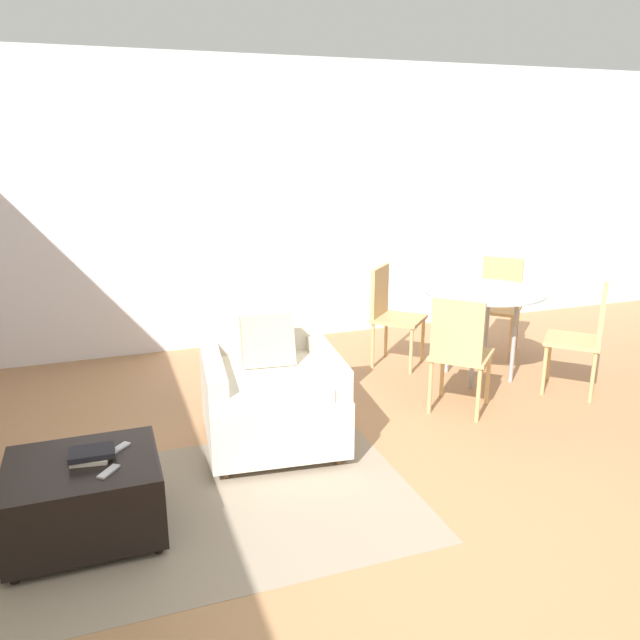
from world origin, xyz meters
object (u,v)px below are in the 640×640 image
tv_remote_secondary (118,448)px  dining_chair_far_right (499,298)px  armchair (271,391)px  tv_remote_primary (109,471)px  dining_table (483,302)px  dining_chair_near_left (459,348)px  ottoman (85,496)px  dining_chair_near_right (586,332)px  dining_chair_far_left (390,309)px  book_stack (91,454)px

tv_remote_secondary → dining_chair_far_right: (3.61, 1.76, 0.09)m
armchair → tv_remote_primary: armchair is taller
armchair → dining_table: (2.02, 0.54, 0.31)m
tv_remote_secondary → dining_table: 3.25m
armchair → dining_table: 2.11m
dining_chair_near_left → ottoman: bearing=-165.4°
ottoman → dining_chair_near_right: (3.79, 0.68, 0.29)m
ottoman → dining_chair_near_left: bearing=14.6°
dining_chair_far_left → dining_chair_far_right: 1.17m
armchair → ottoman: size_ratio=1.33×
dining_chair_far_left → dining_chair_far_right: (1.17, 0.00, 0.00)m
ottoman → tv_remote_primary: tv_remote_primary is taller
tv_remote_primary → dining_chair_far_left: size_ratio=0.14×
book_stack → dining_chair_far_right: dining_chair_far_right is taller
book_stack → tv_remote_secondary: book_stack is taller
armchair → tv_remote_primary: 1.37m
tv_remote_secondary → dining_chair_near_right: bearing=9.4°
tv_remote_primary → armchair: bearing=39.3°
tv_remote_secondary → dining_table: bearing=21.3°
dining_table → dining_chair_near_left: dining_chair_near_left is taller
dining_chair_far_right → tv_remote_primary: bearing=-151.4°
armchair → dining_chair_far_left: size_ratio=1.12×
dining_chair_near_right → dining_chair_far_right: same height
book_stack → dining_table: (3.16, 1.25, 0.23)m
armchair → dining_chair_far_left: (1.43, 1.13, 0.16)m
dining_chair_far_left → dining_chair_far_right: same height
book_stack → dining_chair_far_right: (3.74, 1.83, 0.07)m
tv_remote_secondary → dining_chair_near_left: bearing=13.7°
armchair → book_stack: size_ratio=4.42×
armchair → dining_chair_near_right: bearing=-0.9°
ottoman → tv_remote_secondary: bearing=25.0°
dining_chair_far_left → tv_remote_primary: bearing=-141.4°
book_stack → dining_chair_near_right: dining_chair_near_right is taller
book_stack → dining_chair_near_left: 2.66m
ottoman → dining_chair_far_right: dining_chair_far_right is taller
ottoman → tv_remote_secondary: 0.28m
armchair → tv_remote_secondary: (-1.01, -0.64, 0.07)m
dining_chair_near_right → dining_chair_far_right: bearing=90.0°
book_stack → dining_table: size_ratio=0.23×
armchair → tv_remote_primary: (-1.06, -0.87, 0.07)m
book_stack → dining_chair_near_right: size_ratio=0.25×
dining_table → dining_chair_near_left: 0.84m
tv_remote_primary → dining_table: bearing=24.6°
armchair → dining_chair_near_left: (1.43, -0.04, 0.16)m
tv_remote_secondary → dining_chair_near_left: dining_chair_near_left is taller
armchair → dining_table: bearing=15.1°
tv_remote_primary → dining_table: dining_table is taller
dining_table → dining_chair_near_left: bearing=-135.0°
tv_remote_secondary → dining_chair_far_right: 4.01m
ottoman → dining_chair_far_left: size_ratio=0.84×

